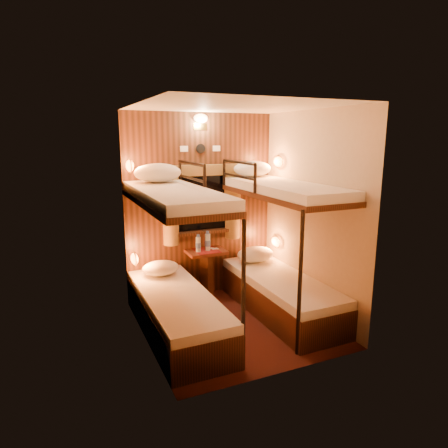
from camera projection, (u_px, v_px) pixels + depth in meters
name	position (u px, v px, depth m)	size (l,w,h in m)	color
floor	(234.00, 324.00, 4.57)	(2.10, 2.10, 0.00)	#3A150F
ceiling	(235.00, 106.00, 4.05)	(2.10, 2.10, 0.00)	silver
wall_back	(200.00, 206.00, 5.25)	(2.40, 2.40, 0.00)	#C6B293
wall_front	(287.00, 245.00, 3.37)	(2.40, 2.40, 0.00)	#C6B293
wall_left	(142.00, 230.00, 3.91)	(2.40, 2.40, 0.00)	#C6B293
wall_right	(311.00, 214.00, 4.70)	(2.40, 2.40, 0.00)	#C6B293
back_panel	(201.00, 207.00, 5.23)	(2.00, 0.03, 2.40)	black
bunk_left	(176.00, 284.00, 4.25)	(0.72, 1.90, 1.82)	black
bunk_right	(281.00, 268.00, 4.76)	(0.72, 1.90, 1.82)	black
window	(202.00, 208.00, 5.21)	(1.00, 0.12, 0.79)	black
curtains	(202.00, 203.00, 5.16)	(1.10, 0.22, 1.00)	olive
back_fixtures	(201.00, 125.00, 4.98)	(0.54, 0.09, 0.48)	black
reading_lamps	(210.00, 208.00, 4.93)	(2.00, 0.20, 1.25)	orange
table	(206.00, 268.00, 5.24)	(0.50, 0.34, 0.66)	#602A15
bottle_left	(198.00, 244.00, 5.09)	(0.07, 0.07, 0.23)	#99BFE5
bottle_right	(208.00, 242.00, 5.16)	(0.08, 0.08, 0.26)	#99BFE5
sachet_a	(215.00, 249.00, 5.25)	(0.09, 0.07, 0.01)	silver
sachet_b	(212.00, 248.00, 5.28)	(0.07, 0.05, 0.01)	silver
pillow_lower_left	(161.00, 268.00, 4.82)	(0.45, 0.32, 0.18)	white
pillow_lower_right	(255.00, 254.00, 5.34)	(0.51, 0.37, 0.20)	white
pillow_upper_left	(158.00, 173.00, 4.56)	(0.55, 0.39, 0.21)	white
pillow_upper_right	(252.00, 169.00, 5.20)	(0.51, 0.37, 0.20)	white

